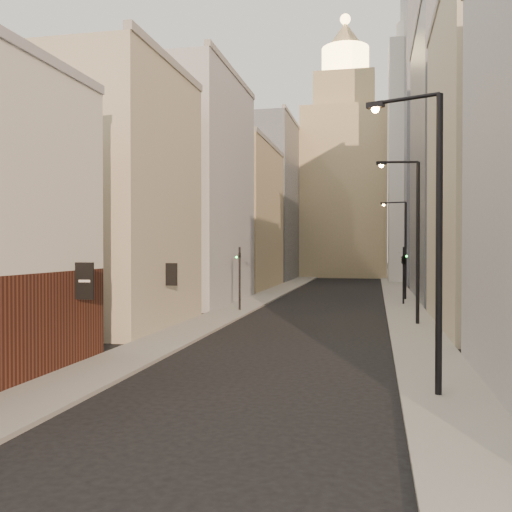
{
  "coord_description": "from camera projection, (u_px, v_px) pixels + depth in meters",
  "views": [
    {
      "loc": [
        4.19,
        -7.03,
        4.96
      ],
      "look_at": [
        -1.78,
        21.4,
        4.52
      ],
      "focal_mm": 40.0,
      "sensor_mm": 36.0,
      "label": 1
    }
  ],
  "objects": [
    {
      "name": "sidewalk_left",
      "position": [
        277.0,
        291.0,
        62.97
      ],
      "size": [
        3.0,
        140.0,
        0.15
      ],
      "primitive_type": "cube",
      "color": "gray",
      "rests_on": "ground"
    },
    {
      "name": "sidewalk_right",
      "position": [
        398.0,
        293.0,
        60.3
      ],
      "size": [
        3.0,
        140.0,
        0.15
      ],
      "primitive_type": "cube",
      "color": "gray",
      "rests_on": "ground"
    },
    {
      "name": "left_bldg_beige",
      "position": [
        111.0,
        199.0,
        35.61
      ],
      "size": [
        8.0,
        12.0,
        16.0
      ],
      "primitive_type": "cube",
      "color": "tan",
      "rests_on": "ground"
    },
    {
      "name": "left_bldg_grey",
      "position": [
        192.0,
        191.0,
        51.23
      ],
      "size": [
        8.0,
        16.0,
        20.0
      ],
      "primitive_type": "cube",
      "color": "#98989D",
      "rests_on": "ground"
    },
    {
      "name": "left_bldg_tan",
      "position": [
        239.0,
        218.0,
        68.87
      ],
      "size": [
        8.0,
        18.0,
        17.0
      ],
      "primitive_type": "cube",
      "color": "tan",
      "rests_on": "ground"
    },
    {
      "name": "left_bldg_wingrid",
      "position": [
        269.0,
        202.0,
        88.39
      ],
      "size": [
        8.0,
        20.0,
        24.0
      ],
      "primitive_type": "cube",
      "color": "gray",
      "rests_on": "ground"
    },
    {
      "name": "right_bldg_beige",
      "position": [
        507.0,
        164.0,
        34.56
      ],
      "size": [
        8.0,
        16.0,
        20.0
      ],
      "primitive_type": "cube",
      "color": "tan",
      "rests_on": "ground"
    },
    {
      "name": "right_bldg_wingrid",
      "position": [
        460.0,
        163.0,
        54.08
      ],
      "size": [
        8.0,
        20.0,
        26.0
      ],
      "primitive_type": "cube",
      "color": "gray",
      "rests_on": "ground"
    },
    {
      "name": "highrise",
      "position": [
        476.0,
        100.0,
        80.05
      ],
      "size": [
        21.0,
        23.0,
        51.2
      ],
      "color": "gray",
      "rests_on": "ground"
    },
    {
      "name": "clock_tower",
      "position": [
        345.0,
        174.0,
        97.78
      ],
      "size": [
        14.0,
        14.0,
        44.9
      ],
      "color": "tan",
      "rests_on": "ground"
    },
    {
      "name": "white_tower",
      "position": [
        417.0,
        152.0,
        81.8
      ],
      "size": [
        8.0,
        8.0,
        41.5
      ],
      "color": "silver",
      "rests_on": "ground"
    },
    {
      "name": "streetlamp_near",
      "position": [
        431.0,
        224.0,
        18.67
      ],
      "size": [
        2.48,
        1.17,
        10.01
      ],
      "rotation": [
        0.0,
        0.0,
        -0.39
      ],
      "color": "black",
      "rests_on": "ground"
    },
    {
      "name": "streetlamp_mid",
      "position": [
        414.0,
        232.0,
        35.84
      ],
      "size": [
        2.71,
        0.66,
        10.39
      ],
      "rotation": [
        0.0,
        0.0,
        0.16
      ],
      "color": "black",
      "rests_on": "ground"
    },
    {
      "name": "streetlamp_far",
      "position": [
        403.0,
        244.0,
        52.9
      ],
      "size": [
        2.39,
        0.66,
        9.21
      ],
      "rotation": [
        0.0,
        0.0,
        -0.19
      ],
      "color": "black",
      "rests_on": "ground"
    },
    {
      "name": "traffic_light_left",
      "position": [
        240.0,
        264.0,
        43.7
      ],
      "size": [
        0.63,
        0.59,
        5.0
      ],
      "rotation": [
        0.0,
        0.0,
        3.53
      ],
      "color": "black",
      "rests_on": "ground"
    },
    {
      "name": "traffic_light_right",
      "position": [
        404.0,
        260.0,
        48.45
      ],
      "size": [
        0.76,
        0.76,
        5.0
      ],
      "rotation": [
        0.0,
        0.0,
        3.47
      ],
      "color": "black",
      "rests_on": "ground"
    }
  ]
}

